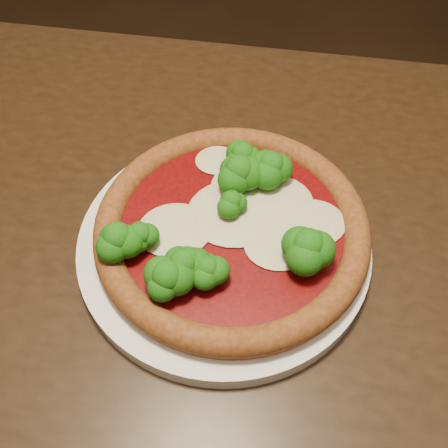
{
  "coord_description": "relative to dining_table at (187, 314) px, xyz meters",
  "views": [
    {
      "loc": [
        -0.06,
        -0.29,
        1.17
      ],
      "look_at": [
        -0.04,
        -0.01,
        0.79
      ],
      "focal_mm": 40.0,
      "sensor_mm": 36.0,
      "label": 1
    }
  ],
  "objects": [
    {
      "name": "floor",
      "position": [
        0.08,
        0.03,
        -0.65
      ],
      "size": [
        4.0,
        4.0,
        0.0
      ],
      "primitive_type": "plane",
      "color": "black",
      "rests_on": "ground"
    },
    {
      "name": "dining_table",
      "position": [
        0.0,
        0.0,
        0.0
      ],
      "size": [
        1.4,
        1.06,
        0.75
      ],
      "rotation": [
        0.0,
        0.0,
        -0.25
      ],
      "color": "black",
      "rests_on": "floor"
    },
    {
      "name": "plate",
      "position": [
        0.04,
        0.02,
        0.11
      ],
      "size": [
        0.29,
        0.29,
        0.02
      ],
      "primitive_type": "cylinder",
      "color": "white",
      "rests_on": "dining_table"
    },
    {
      "name": "pizza",
      "position": [
        0.05,
        0.02,
        0.13
      ],
      "size": [
        0.27,
        0.27,
        0.06
      ],
      "rotation": [
        0.0,
        0.0,
        -0.12
      ],
      "color": "brown",
      "rests_on": "plate"
    }
  ]
}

